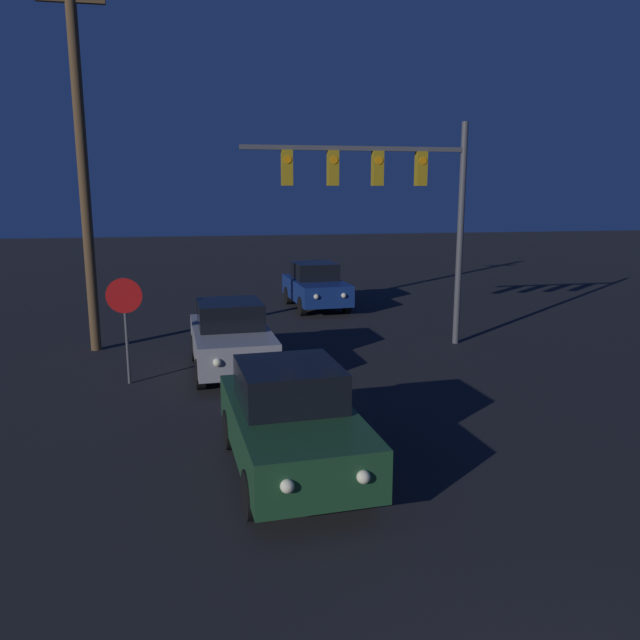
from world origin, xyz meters
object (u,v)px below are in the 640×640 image
at_px(car_near, 292,421).
at_px(stop_sign, 125,310).
at_px(utility_pole, 82,159).
at_px(car_mid, 231,337).
at_px(car_far, 316,286).
at_px(traffic_signal_mast, 393,190).

bearing_deg(car_near, stop_sign, -64.24).
bearing_deg(utility_pole, car_near, -64.10).
bearing_deg(car_mid, car_far, -117.16).
bearing_deg(car_near, car_far, -105.98).
bearing_deg(car_mid, stop_sign, 11.12).
bearing_deg(car_far, traffic_signal_mast, 95.29).
bearing_deg(traffic_signal_mast, car_mid, -160.09).
bearing_deg(car_mid, traffic_signal_mast, -162.78).
distance_m(stop_sign, utility_pole, 4.98).
relative_size(traffic_signal_mast, stop_sign, 2.54).
distance_m(car_mid, traffic_signal_mast, 5.95).
height_order(car_mid, traffic_signal_mast, traffic_signal_mast).
xyz_separation_m(car_near, stop_sign, (-2.97, 5.23, 0.88)).
xyz_separation_m(car_mid, utility_pole, (-3.58, 2.82, 4.30)).
height_order(traffic_signal_mast, stop_sign, traffic_signal_mast).
xyz_separation_m(car_near, car_far, (2.93, 13.60, 0.00)).
relative_size(car_mid, car_far, 0.99).
height_order(car_near, stop_sign, stop_sign).
xyz_separation_m(car_mid, traffic_signal_mast, (4.52, 1.64, 3.50)).
height_order(car_mid, utility_pole, utility_pole).
distance_m(car_near, utility_pole, 10.52).
height_order(car_near, car_mid, same).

